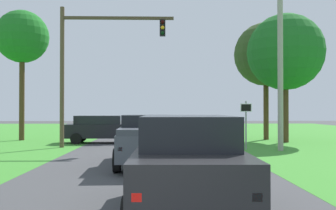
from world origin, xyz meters
TOP-DOWN VIEW (x-y plane):
  - ground_plane at (0.00, 9.75)m, footprint 120.00×120.00m
  - red_suv_near at (0.88, 3.79)m, footprint 2.30×4.82m
  - pickup_truck_lead at (-0.12, 10.57)m, footprint 2.40×5.63m
  - traffic_light at (-3.53, 17.56)m, footprint 6.35×0.40m
  - keep_moving_sign at (4.91, 16.16)m, footprint 0.60×0.09m
  - oak_tree_right at (8.51, 20.61)m, footprint 4.94×4.94m
  - crossing_suv_far at (-3.33, 20.50)m, footprint 4.81×2.25m
  - utility_pole_right at (6.58, 15.67)m, footprint 0.28×0.28m
  - extra_tree_1 at (7.89, 22.93)m, footprint 4.47×4.47m
  - extra_tree_2 at (-9.16, 22.77)m, footprint 3.63×3.63m

SIDE VIEW (x-z plane):
  - ground_plane at x=0.00m, z-range 0.00..0.00m
  - crossing_suv_far at x=-3.33m, z-range 0.05..1.78m
  - pickup_truck_lead at x=-0.12m, z-range 0.03..1.93m
  - red_suv_near at x=0.88m, z-range 0.05..2.01m
  - keep_moving_sign at x=4.91m, z-range 0.36..2.92m
  - utility_pole_right at x=6.58m, z-range 0.00..8.11m
  - traffic_light at x=-3.53m, z-range 1.16..9.01m
  - oak_tree_right at x=8.51m, z-range 1.67..10.00m
  - extra_tree_1 at x=7.89m, z-range 1.88..10.16m
  - extra_tree_2 at x=-9.16m, z-range 2.62..11.61m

